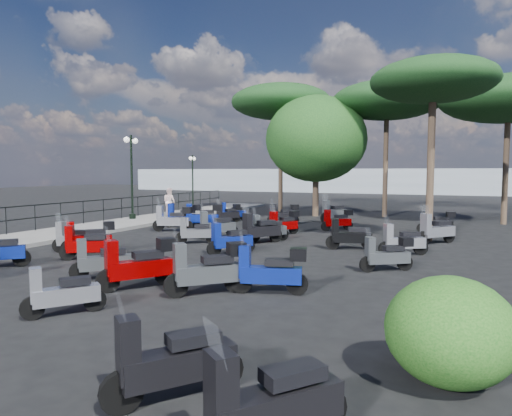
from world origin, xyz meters
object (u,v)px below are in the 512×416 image
at_px(scooter_2, 89,238).
at_px(scooter_5, 232,213).
at_px(scooter_19, 270,271).
at_px(scooter_26, 402,241).
at_px(scooter_20, 230,240).
at_px(scooter_27, 349,236).
at_px(scooter_4, 202,216).
at_px(scooter_12, 207,270).
at_px(broadleaf_tree, 316,139).
at_px(scooter_8, 87,245).
at_px(scooter_6, 102,261).
at_px(pine_3, 433,82).
at_px(scooter_29, 437,223).
at_px(scooter_15, 216,226).
at_px(scooter_11, 228,214).
at_px(pine_0, 387,101).
at_px(scooter_30, 172,362).
at_px(scooter_17, 284,215).
at_px(lamp_post_1, 132,171).
at_px(pine_1, 509,100).
at_px(scooter_1, 75,239).
at_px(scooter_9, 195,232).
at_px(scooter_21, 267,230).
at_px(scooter_24, 269,404).
at_px(scooter_13, 139,265).
at_px(scooter_23, 333,212).
at_px(scooter_25, 387,255).
at_px(scooter_3, 183,216).
at_px(lamp_post_2, 193,179).
at_px(pine_2, 281,102).
at_px(scooter_10, 173,219).
at_px(scooter_22, 284,223).
at_px(scooter_14, 260,230).
at_px(scooter_16, 337,220).

xyz_separation_m(scooter_2, scooter_5, (-0.14, 10.56, -0.07)).
relative_size(scooter_19, scooter_26, 1.15).
relative_size(scooter_20, scooter_27, 0.85).
xyz_separation_m(scooter_4, scooter_12, (5.95, -9.97, -0.01)).
distance_m(scooter_20, broadleaf_tree, 13.99).
bearing_deg(scooter_19, scooter_8, 62.59).
relative_size(scooter_5, scooter_6, 1.08).
xyz_separation_m(scooter_2, pine_3, (9.85, 7.22, 5.45)).
relative_size(scooter_2, scooter_29, 0.88).
xyz_separation_m(scooter_15, scooter_26, (7.16, -0.96, -0.03)).
relative_size(scooter_6, scooter_11, 0.93).
height_order(scooter_2, pine_0, pine_0).
height_order(scooter_20, scooter_30, scooter_30).
relative_size(scooter_12, pine_3, 0.21).
xyz_separation_m(scooter_2, scooter_8, (0.66, -0.80, -0.05)).
height_order(scooter_17, scooter_29, scooter_17).
bearing_deg(scooter_6, lamp_post_1, -10.52).
bearing_deg(scooter_27, pine_1, -46.23).
bearing_deg(scooter_1, scooter_9, -57.52).
distance_m(scooter_26, scooter_27, 1.82).
bearing_deg(scooter_11, scooter_4, 121.18).
distance_m(scooter_21, scooter_30, 12.17).
distance_m(scooter_21, scooter_24, 13.04).
bearing_deg(scooter_27, scooter_5, 31.18).
height_order(scooter_9, scooter_13, scooter_13).
distance_m(scooter_23, scooter_25, 11.92).
bearing_deg(scooter_3, lamp_post_2, 9.53).
height_order(scooter_13, pine_2, pine_2).
bearing_deg(scooter_4, scooter_24, -176.79).
xyz_separation_m(scooter_10, pine_0, (7.59, 10.59, 6.15)).
height_order(scooter_5, scooter_11, scooter_5).
bearing_deg(scooter_15, scooter_4, -7.60).
distance_m(scooter_3, scooter_22, 5.24).
bearing_deg(scooter_19, scooter_21, 7.10).
bearing_deg(scooter_5, scooter_29, -128.36).
xyz_separation_m(scooter_6, scooter_12, (3.08, -0.22, 0.10)).
bearing_deg(scooter_23, scooter_26, 149.47).
bearing_deg(broadleaf_tree, scooter_5, -126.40).
distance_m(scooter_14, scooter_20, 2.39).
height_order(scooter_11, scooter_23, scooter_23).
distance_m(scooter_10, pine_0, 14.40).
distance_m(scooter_9, scooter_29, 10.27).
bearing_deg(scooter_12, scooter_11, -18.51).
distance_m(scooter_4, pine_1, 16.08).
distance_m(scooter_30, pine_3, 15.30).
bearing_deg(scooter_16, pine_0, -48.19).
distance_m(scooter_10, scooter_21, 4.96).
bearing_deg(scooter_1, scooter_4, -22.68).
height_order(scooter_5, broadleaf_tree, broadleaf_tree).
bearing_deg(pine_3, scooter_14, -150.94).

